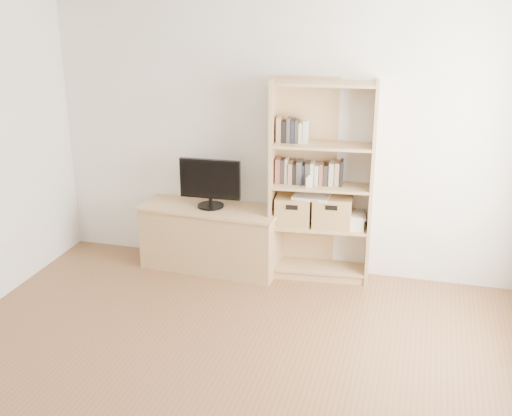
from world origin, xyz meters
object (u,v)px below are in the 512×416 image
at_px(basket_left, 293,210).
at_px(basket_right, 333,211).
at_px(tv_stand, 212,238).
at_px(baby_monitor, 309,182).
at_px(bookshelf, 321,182).
at_px(laptop, 312,197).
at_px(television, 210,184).

bearing_deg(basket_left, basket_right, 0.52).
xyz_separation_m(tv_stand, baby_monitor, (0.96, -0.03, 0.66)).
distance_m(bookshelf, basket_left, 0.38).
relative_size(tv_stand, basket_left, 4.07).
height_order(bookshelf, basket_left, bookshelf).
bearing_deg(basket_right, laptop, -174.17).
relative_size(tv_stand, television, 2.24).
xyz_separation_m(basket_right, laptop, (-0.20, -0.03, 0.14)).
bearing_deg(television, laptop, 1.48).
xyz_separation_m(basket_left, basket_right, (0.36, 0.04, 0.01)).
relative_size(television, laptop, 1.78).
height_order(tv_stand, television, television).
distance_m(basket_right, laptop, 0.24).
xyz_separation_m(tv_stand, bookshelf, (1.05, 0.08, 0.64)).
bearing_deg(basket_left, tv_stand, 178.52).
relative_size(television, baby_monitor, 6.23).
height_order(television, basket_left, television).
bearing_deg(basket_left, television, 178.52).
xyz_separation_m(baby_monitor, laptop, (0.01, 0.09, -0.16)).
height_order(basket_left, laptop, laptop).
distance_m(tv_stand, laptop, 1.10).
xyz_separation_m(bookshelf, basket_left, (-0.25, -0.03, -0.28)).
bearing_deg(bookshelf, basket_right, -2.60).
distance_m(tv_stand, basket_left, 0.88).
relative_size(bookshelf, basket_right, 5.35).
distance_m(bookshelf, laptop, 0.16).
bearing_deg(television, basket_left, 1.79).
relative_size(tv_stand, basket_right, 3.77).
relative_size(baby_monitor, basket_left, 0.29).
bearing_deg(laptop, bookshelf, 19.96).
height_order(bookshelf, laptop, bookshelf).
xyz_separation_m(bookshelf, baby_monitor, (-0.09, -0.11, 0.03)).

